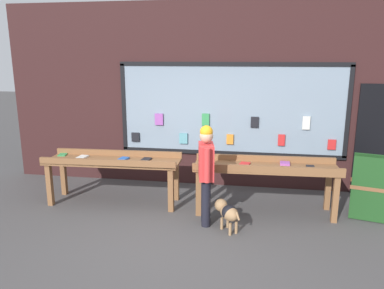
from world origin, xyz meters
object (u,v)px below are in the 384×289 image
at_px(display_table_left, 113,164).
at_px(small_dog, 228,212).
at_px(display_table_right, 265,171).
at_px(sandwich_board_sign, 371,185).
at_px(person_browsing, 206,169).

bearing_deg(display_table_left, small_dog, -20.44).
relative_size(display_table_right, sandwich_board_sign, 2.37).
bearing_deg(small_dog, display_table_right, -74.11).
xyz_separation_m(person_browsing, sandwich_board_sign, (2.64, 0.80, -0.40)).
relative_size(display_table_left, sandwich_board_sign, 2.37).
height_order(display_table_right, sandwich_board_sign, sandwich_board_sign).
bearing_deg(display_table_left, person_browsing, -19.48).
height_order(display_table_left, person_browsing, person_browsing).
distance_m(display_table_left, sandwich_board_sign, 4.38).
bearing_deg(display_table_right, display_table_left, 179.95).
distance_m(display_table_left, person_browsing, 1.85).
xyz_separation_m(display_table_left, sandwich_board_sign, (4.37, 0.19, -0.20)).
height_order(person_browsing, sandwich_board_sign, person_browsing).
distance_m(display_table_right, small_dog, 1.05).
relative_size(person_browsing, sandwich_board_sign, 1.57).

